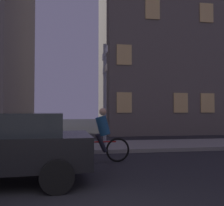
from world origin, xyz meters
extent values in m
cube|color=gray|center=(0.00, 7.23, 0.07)|extent=(40.00, 2.59, 0.14)
cylinder|color=gray|center=(1.14, 6.38, 2.09)|extent=(0.12, 0.12, 3.91)
cube|color=white|center=(1.14, 6.38, 3.70)|extent=(0.03, 1.51, 0.24)
cube|color=beige|center=(1.14, 6.38, 3.08)|extent=(0.03, 1.14, 0.24)
cube|color=#23282D|center=(-1.34, 2.83, 1.25)|extent=(2.29, 1.75, 0.47)
cylinder|color=black|center=(-0.29, 2.00, 0.32)|extent=(0.65, 0.25, 0.64)
cylinder|color=black|center=(-0.38, 3.77, 0.32)|extent=(0.65, 0.25, 0.64)
torus|color=black|center=(0.21, 4.51, 0.36)|extent=(0.72, 0.09, 0.72)
torus|color=black|center=(1.30, 4.55, 0.36)|extent=(0.72, 0.09, 0.72)
cylinder|color=red|center=(0.76, 4.53, 0.61)|extent=(1.00, 0.08, 0.04)
cylinder|color=navy|center=(0.86, 4.53, 1.08)|extent=(0.46, 0.34, 0.61)
sphere|color=tan|center=(0.86, 4.53, 1.50)|extent=(0.22, 0.22, 0.22)
cylinder|color=black|center=(0.81, 4.44, 0.58)|extent=(0.35, 0.13, 0.55)
cylinder|color=black|center=(0.80, 4.62, 0.58)|extent=(0.35, 0.13, 0.55)
cube|color=#6B6056|center=(6.41, 14.67, 7.16)|extent=(8.79, 6.70, 14.32)
cube|color=#F2C672|center=(2.89, 11.30, 2.00)|extent=(0.90, 0.06, 1.20)
cube|color=#F2C672|center=(6.41, 11.30, 2.00)|extent=(0.90, 0.06, 1.20)
cube|color=#F2C672|center=(8.16, 11.30, 2.00)|extent=(0.90, 0.06, 1.20)
cube|color=#F2C672|center=(2.89, 11.30, 4.83)|extent=(0.90, 0.06, 1.20)
cube|color=#F2C672|center=(4.65, 11.30, 7.66)|extent=(0.90, 0.06, 1.20)
cube|color=#F2C672|center=(8.16, 11.30, 7.66)|extent=(0.90, 0.06, 1.20)
camera|label=1|loc=(0.04, -2.62, 1.54)|focal=38.80mm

